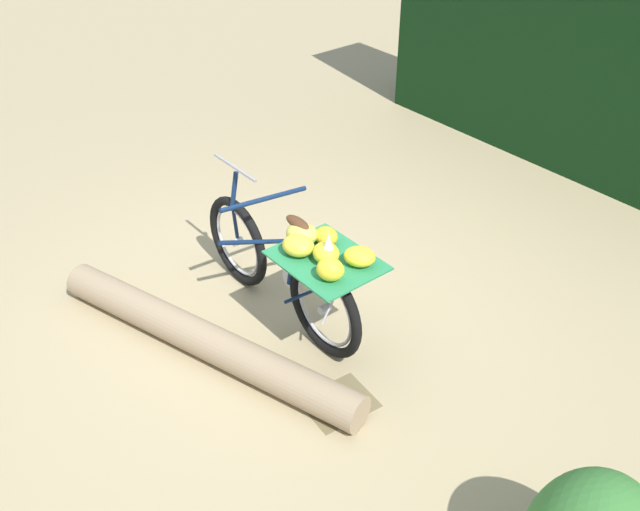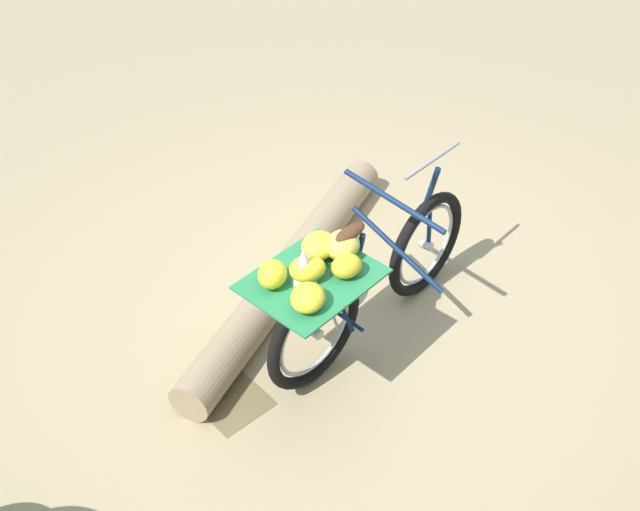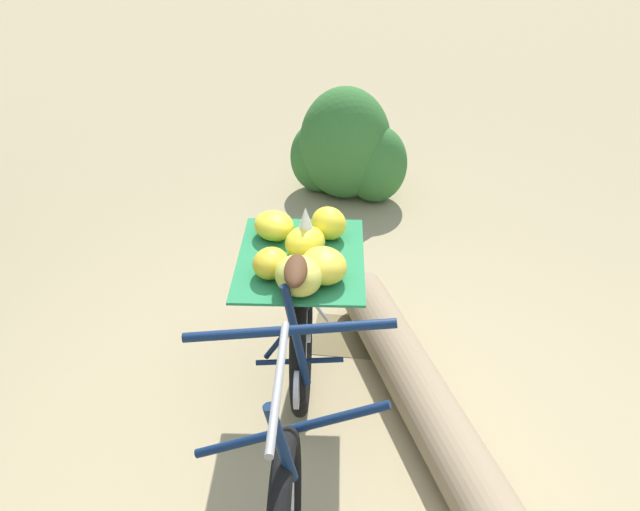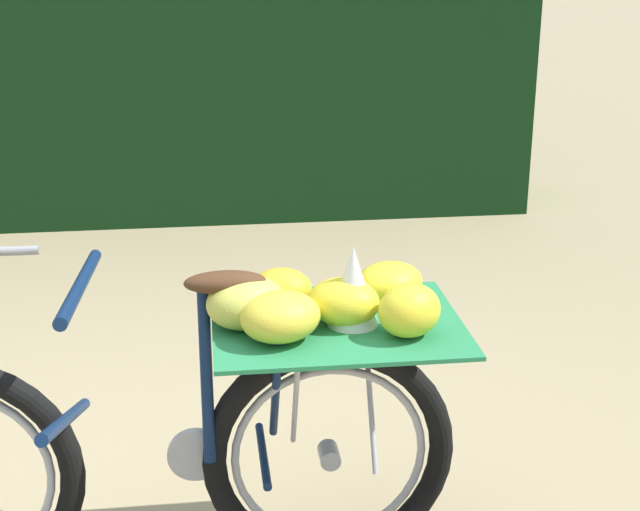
# 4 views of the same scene
# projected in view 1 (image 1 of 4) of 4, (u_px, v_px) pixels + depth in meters

# --- Properties ---
(ground_plane) EXTENTS (60.00, 60.00, 0.00)m
(ground_plane) POSITION_uv_depth(u_px,v_px,m) (274.00, 315.00, 5.28)
(ground_plane) COLOR tan
(foliage_hedge) EXTENTS (1.37, 4.72, 2.43)m
(foliage_hedge) POSITION_uv_depth(u_px,v_px,m) (610.00, 44.00, 6.63)
(foliage_hedge) COLOR black
(foliage_hedge) RESTS_ON ground_plane
(bicycle) EXTENTS (0.73, 1.80, 1.03)m
(bicycle) POSITION_uv_depth(u_px,v_px,m) (290.00, 265.00, 4.91)
(bicycle) COLOR black
(bicycle) RESTS_ON ground_plane
(fallen_log) EXTENTS (1.22, 2.41, 0.25)m
(fallen_log) POSITION_uv_depth(u_px,v_px,m) (204.00, 340.00, 4.87)
(fallen_log) COLOR #9E8466
(fallen_log) RESTS_ON ground_plane
(leaf_litter_patch) EXTENTS (0.44, 0.36, 0.01)m
(leaf_litter_patch) POSITION_uv_depth(u_px,v_px,m) (339.00, 402.00, 4.55)
(leaf_litter_patch) COLOR olive
(leaf_litter_patch) RESTS_ON ground_plane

